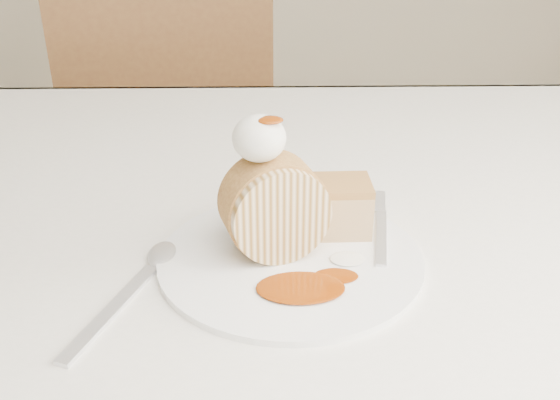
{
  "coord_description": "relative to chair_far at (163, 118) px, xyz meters",
  "views": [
    {
      "loc": [
        -0.04,
        -0.46,
        1.08
      ],
      "look_at": [
        -0.03,
        0.07,
        0.81
      ],
      "focal_mm": 40.0,
      "sensor_mm": 36.0,
      "label": 1
    }
  ],
  "objects": [
    {
      "name": "caramel_drizzle",
      "position": [
        0.26,
        -0.92,
        0.33
      ],
      "size": [
        0.03,
        0.02,
        0.01
      ],
      "primitive_type": "ellipsoid",
      "color": "#7D2E05",
      "rests_on": "whipped_cream"
    },
    {
      "name": "fork",
      "position": [
        0.37,
        -0.89,
        0.19
      ],
      "size": [
        0.05,
        0.16,
        0.0
      ],
      "primitive_type": "cube",
      "rotation": [
        0.0,
        0.0,
        -0.17
      ],
      "color": "silver",
      "rests_on": "plate"
    },
    {
      "name": "spoon",
      "position": [
        0.12,
        -1.0,
        0.18
      ],
      "size": [
        0.08,
        0.17,
        0.0
      ],
      "primitive_type": "cube",
      "rotation": [
        0.0,
        0.0,
        -0.35
      ],
      "color": "silver",
      "rests_on": "table"
    },
    {
      "name": "chair_far",
      "position": [
        0.0,
        0.0,
        0.0
      ],
      "size": [
        0.6,
        0.6,
        1.0
      ],
      "rotation": [
        0.0,
        0.0,
        3.46
      ],
      "color": "brown",
      "rests_on": "ground"
    },
    {
      "name": "caramel_pool",
      "position": [
        0.28,
        -0.98,
        0.19
      ],
      "size": [
        0.08,
        0.05,
        0.0
      ],
      "primitive_type": null,
      "rotation": [
        0.0,
        0.0,
        0.02
      ],
      "color": "#7D2E05",
      "rests_on": "plate"
    },
    {
      "name": "whipped_cream",
      "position": [
        0.25,
        -0.91,
        0.3
      ],
      "size": [
        0.05,
        0.05,
        0.04
      ],
      "primitive_type": "ellipsoid",
      "color": "white",
      "rests_on": "roulade_slice"
    },
    {
      "name": "cake_chunk",
      "position": [
        0.33,
        -0.88,
        0.21
      ],
      "size": [
        0.06,
        0.05,
        0.05
      ],
      "primitive_type": "cube",
      "rotation": [
        0.0,
        0.0,
        0.02
      ],
      "color": "#B48644",
      "rests_on": "plate"
    },
    {
      "name": "table",
      "position": [
        0.3,
        -0.78,
        0.09
      ],
      "size": [
        1.4,
        0.9,
        0.75
      ],
      "color": "white",
      "rests_on": "ground"
    },
    {
      "name": "roulade_slice",
      "position": [
        0.26,
        -0.92,
        0.23
      ],
      "size": [
        0.11,
        0.08,
        0.1
      ],
      "primitive_type": "cylinder",
      "rotation": [
        1.57,
        0.0,
        0.3
      ],
      "color": "beige",
      "rests_on": "plate"
    },
    {
      "name": "plate",
      "position": [
        0.28,
        -0.92,
        0.18
      ],
      "size": [
        0.27,
        0.27,
        0.01
      ],
      "primitive_type": "cylinder",
      "rotation": [
        0.0,
        0.0,
        0.02
      ],
      "color": "white",
      "rests_on": "table"
    }
  ]
}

